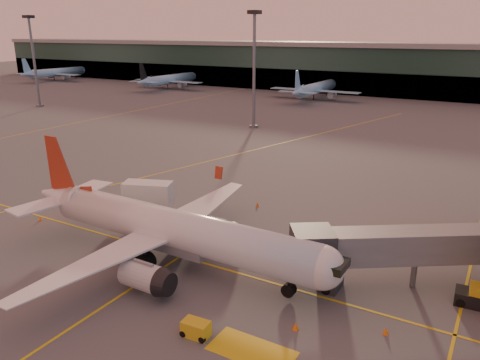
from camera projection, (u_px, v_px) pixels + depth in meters
The scene contains 15 objects.
ground at pixel (106, 265), 44.42m from camera, with size 600.00×600.00×0.00m, color #4C4F54.
taxi_markings at pixel (258, 154), 84.58m from camera, with size 100.12×173.00×0.01m.
terminal at pixel (412, 70), 158.60m from camera, with size 400.00×20.00×17.60m.
mast_west_far at pixel (33, 55), 134.09m from camera, with size 2.40×2.40×25.60m.
mast_west_near at pixel (254, 61), 103.87m from camera, with size 2.40×2.40×25.60m.
distant_aircraft_row at pixel (431, 108), 136.46m from camera, with size 350.00×34.00×13.00m.
main_airplane at pixel (168, 229), 44.02m from camera, with size 35.19×31.61×10.64m.
jet_bridge at pixel (432, 247), 39.74m from camera, with size 20.20×14.74×5.45m.
catering_truck at pixel (149, 198), 55.13m from camera, with size 6.14×4.30×4.38m.
gpu_cart at pixel (196, 329), 33.92m from camera, with size 2.12×1.35×1.20m.
pushback_tug at pixel (478, 298), 37.63m from camera, with size 3.55×2.05×1.78m.
cone_nose at pixel (386, 331), 34.24m from camera, with size 0.43×0.43×0.54m.
cone_tail at pixel (40, 219), 54.79m from camera, with size 0.41×0.41×0.53m.
cone_wing_left at pixel (257, 204), 59.36m from camera, with size 0.44×0.44×0.56m.
cone_fwd at pixel (296, 326), 34.72m from camera, with size 0.48×0.48×0.61m.
Camera 1 is at (31.03, -28.08, 21.18)m, focal length 35.00 mm.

